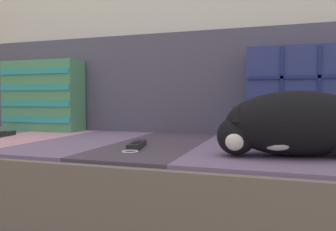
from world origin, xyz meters
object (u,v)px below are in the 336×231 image
object	(u,v)px
couch	(127,191)
throw_pillow_striped	(43,96)
game_remote_far	(137,145)
sleeping_cat	(293,125)
game_remote_near	(1,135)
throw_pillow_quilted	(299,93)

from	to	relation	value
couch	throw_pillow_striped	bearing A→B (deg)	157.79
game_remote_far	sleeping_cat	bearing A→B (deg)	-0.79
sleeping_cat	game_remote_near	world-z (taller)	sleeping_cat
couch	game_remote_near	xyz separation A→B (m)	(-0.55, -0.06, 0.21)
couch	throw_pillow_striped	distance (m)	0.71
couch	game_remote_near	bearing A→B (deg)	-173.81
throw_pillow_quilted	game_remote_far	size ratio (longest dim) A/B	1.91
throw_pillow_quilted	throw_pillow_striped	world-z (taller)	throw_pillow_quilted
sleeping_cat	game_remote_near	distance (m)	1.14
couch	game_remote_near	distance (m)	0.59
sleeping_cat	game_remote_far	size ratio (longest dim) A/B	2.17
sleeping_cat	game_remote_far	bearing A→B (deg)	179.21
couch	throw_pillow_striped	world-z (taller)	throw_pillow_striped
game_remote_near	game_remote_far	bearing A→B (deg)	-10.26
throw_pillow_quilted	sleeping_cat	size ratio (longest dim) A/B	0.88
throw_pillow_quilted	throw_pillow_striped	xyz separation A→B (m)	(-1.19, -0.00, -0.01)
throw_pillow_quilted	throw_pillow_striped	distance (m)	1.19
throw_pillow_quilted	game_remote_far	xyz separation A→B (m)	(-0.51, -0.41, -0.17)
throw_pillow_quilted	couch	bearing A→B (deg)	-159.72
sleeping_cat	game_remote_far	xyz separation A→B (m)	(-0.46, 0.01, -0.08)
game_remote_far	couch	bearing A→B (deg)	123.43
throw_pillow_striped	game_remote_near	distance (m)	0.33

